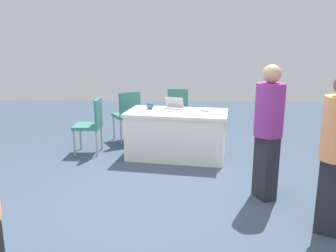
% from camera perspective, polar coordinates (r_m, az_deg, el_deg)
% --- Properties ---
extents(ground_plane, '(14.40, 14.40, 0.00)m').
position_cam_1_polar(ground_plane, '(4.51, -0.75, -11.24)').
color(ground_plane, '#3D4C60').
extents(table_foreground, '(1.75, 1.11, 0.78)m').
position_cam_1_polar(table_foreground, '(5.84, 1.43, -1.34)').
color(table_foreground, silver).
rests_on(table_foreground, ground).
extents(chair_tucked_left, '(0.44, 0.44, 0.95)m').
position_cam_1_polar(chair_tucked_left, '(6.15, -12.34, 0.60)').
color(chair_tucked_left, '#9E9993').
rests_on(chair_tucked_left, ground).
extents(chair_aisle, '(0.60, 0.60, 0.98)m').
position_cam_1_polar(chair_aisle, '(6.76, -6.61, 2.19)').
color(chair_aisle, '#9E9993').
rests_on(chair_aisle, ground).
extents(chair_by_pillar, '(0.48, 0.48, 0.96)m').
position_cam_1_polar(chair_by_pillar, '(7.32, 1.69, 3.02)').
color(chair_by_pillar, '#9E9993').
rests_on(chair_by_pillar, ground).
extents(person_presenter, '(0.44, 0.44, 1.64)m').
position_cam_1_polar(person_presenter, '(4.33, 16.01, -0.06)').
color(person_presenter, '#26262D').
rests_on(person_presenter, ground).
extents(laptop_silver, '(0.40, 0.38, 0.21)m').
position_cam_1_polar(laptop_silver, '(5.86, 0.72, 2.99)').
color(laptop_silver, silver).
rests_on(laptop_silver, table_foreground).
extents(yarn_ball, '(0.13, 0.13, 0.13)m').
position_cam_1_polar(yarn_ball, '(5.96, -2.91, 3.39)').
color(yarn_ball, '#3F5999').
rests_on(yarn_ball, table_foreground).
extents(scissors_red, '(0.14, 0.16, 0.01)m').
position_cam_1_polar(scissors_red, '(5.79, 6.00, 2.43)').
color(scissors_red, red).
rests_on(scissors_red, table_foreground).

